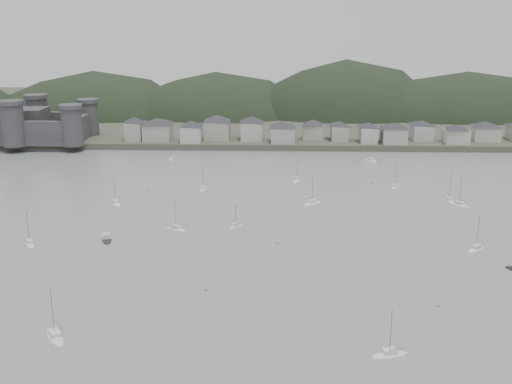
{
  "coord_description": "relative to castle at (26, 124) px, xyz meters",
  "views": [
    {
      "loc": [
        6.71,
        -128.57,
        63.56
      ],
      "look_at": [
        0.0,
        75.0,
        6.0
      ],
      "focal_mm": 43.71,
      "sensor_mm": 36.0,
      "label": 1
    }
  ],
  "objects": [
    {
      "name": "waterfront_town",
      "position": [
        170.59,
        3.54,
        -2.3
      ],
      "size": [
        451.48,
        28.46,
        12.92
      ],
      "color": "gray",
      "rests_on": "far_shore_land"
    },
    {
      "name": "far_shore_land",
      "position": [
        120.0,
        115.2,
        -9.46
      ],
      "size": [
        900.0,
        250.0,
        3.0
      ],
      "primitive_type": "cube",
      "color": "#383D2D",
      "rests_on": "ground"
    },
    {
      "name": "castle",
      "position": [
        0.0,
        0.0,
        0.0
      ],
      "size": [
        66.0,
        43.0,
        20.0
      ],
      "color": "#323134",
      "rests_on": "far_shore_land"
    },
    {
      "name": "forested_ridge",
      "position": [
        124.83,
        89.6,
        -22.25
      ],
      "size": [
        851.55,
        103.94,
        102.57
      ],
      "color": "black",
      "rests_on": "ground"
    },
    {
      "name": "moored_fleet",
      "position": [
        93.77,
        -124.35,
        -10.79
      ],
      "size": [
        256.62,
        179.02,
        13.47
      ],
      "color": "silver",
      "rests_on": "ground"
    },
    {
      "name": "motor_launch_far",
      "position": [
        77.12,
        -137.63,
        -10.67
      ],
      "size": [
        4.81,
        7.81,
        3.77
      ],
      "rotation": [
        0.0,
        0.0,
        3.46
      ],
      "color": "black",
      "rests_on": "ground"
    },
    {
      "name": "mooring_buoys",
      "position": [
        117.94,
        -126.46,
        -10.81
      ],
      "size": [
        171.06,
        115.19,
        0.7
      ],
      "color": "#B8633D",
      "rests_on": "ground"
    },
    {
      "name": "ground",
      "position": [
        120.0,
        -179.8,
        -10.96
      ],
      "size": [
        900.0,
        900.0,
        0.0
      ],
      "primitive_type": "plane",
      "color": "slate",
      "rests_on": "ground"
    }
  ]
}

